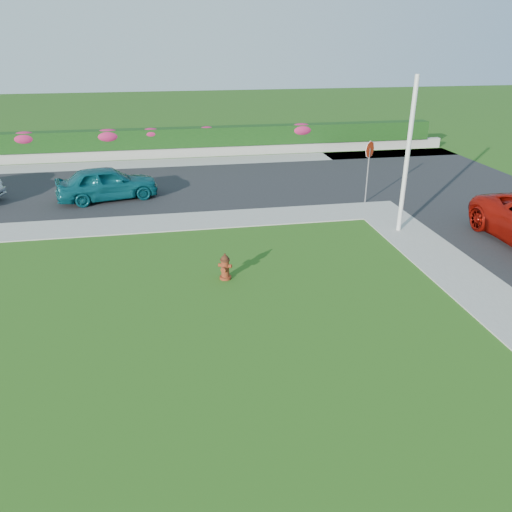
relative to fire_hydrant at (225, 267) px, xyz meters
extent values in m
plane|color=black|center=(0.04, -3.77, -0.38)|extent=(120.00, 120.00, 0.00)
cube|color=black|center=(-4.96, 10.23, -0.36)|extent=(26.00, 8.00, 0.04)
cube|color=gray|center=(-5.96, 5.23, -0.36)|extent=(24.00, 2.00, 0.04)
cube|color=gray|center=(7.04, 5.23, -0.36)|extent=(2.00, 2.00, 0.04)
cube|color=gray|center=(-0.96, 15.23, -0.36)|extent=(34.00, 2.00, 0.04)
cube|color=gray|center=(-0.96, 16.73, -0.08)|extent=(34.00, 0.40, 0.60)
cube|color=black|center=(-0.96, 16.83, 0.77)|extent=(32.00, 0.90, 1.10)
cylinder|color=#590F0D|center=(0.00, 0.01, -0.34)|extent=(0.35, 0.35, 0.08)
cylinder|color=#590F0D|center=(0.00, 0.01, -0.04)|extent=(0.23, 0.23, 0.53)
cylinder|color=black|center=(0.00, 0.01, 0.23)|extent=(0.29, 0.29, 0.05)
sphere|color=black|center=(0.00, 0.01, 0.26)|extent=(0.23, 0.23, 0.23)
cylinder|color=black|center=(0.00, 0.01, 0.39)|extent=(0.07, 0.07, 0.07)
cylinder|color=#590F0D|center=(-0.14, 0.07, 0.04)|extent=(0.14, 0.14, 0.11)
cylinder|color=#590F0D|center=(0.14, -0.06, 0.04)|extent=(0.14, 0.14, 0.11)
cylinder|color=#590F0D|center=(-0.06, -0.13, -0.02)|extent=(0.19, 0.17, 0.15)
imported|color=#0B4D57|center=(-4.11, 8.69, 0.39)|extent=(4.59, 2.68, 1.47)
cylinder|color=silver|center=(6.84, 2.83, 2.37)|extent=(0.16, 0.16, 5.51)
cylinder|color=slate|center=(6.88, 6.24, 0.81)|extent=(0.06, 0.06, 2.38)
cylinder|color=red|center=(6.88, 6.24, 1.95)|extent=(0.55, 0.47, 0.69)
cylinder|color=white|center=(6.88, 6.24, 1.95)|extent=(0.57, 0.49, 0.74)
ellipsoid|color=#AA1D5D|center=(-9.21, 16.73, 1.02)|extent=(1.48, 0.95, 0.74)
ellipsoid|color=#AA1D5D|center=(-4.68, 16.73, 1.01)|extent=(1.54, 0.99, 0.77)
ellipsoid|color=#AA1D5D|center=(-2.26, 16.73, 1.08)|extent=(1.21, 0.78, 0.61)
ellipsoid|color=#AA1D5D|center=(1.00, 16.73, 1.10)|extent=(1.09, 0.70, 0.55)
ellipsoid|color=#AA1D5D|center=(6.77, 16.73, 1.01)|extent=(1.53, 0.98, 0.76)
camera|label=1|loc=(-1.48, -13.33, 6.28)|focal=35.00mm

